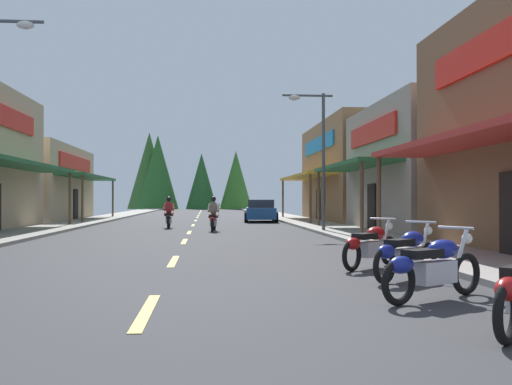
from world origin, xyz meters
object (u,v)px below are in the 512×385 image
at_px(rider_cruising_trailing, 169,215).
at_px(motorcycle_parked_right_2, 433,266).
at_px(rider_cruising_lead, 213,217).
at_px(motorcycle_parked_right_3, 406,253).
at_px(streetlamp_right, 316,141).
at_px(motorcycle_parked_right_4, 370,245).
at_px(parked_car_curbside, 261,211).

bearing_deg(rider_cruising_trailing, motorcycle_parked_right_2, -167.67).
relative_size(rider_cruising_lead, rider_cruising_trailing, 1.00).
relative_size(motorcycle_parked_right_3, rider_cruising_lead, 0.79).
height_order(motorcycle_parked_right_3, rider_cruising_trailing, rider_cruising_trailing).
height_order(motorcycle_parked_right_2, motorcycle_parked_right_3, same).
distance_m(streetlamp_right, motorcycle_parked_right_4, 12.93).
distance_m(streetlamp_right, rider_cruising_trailing, 8.61).
relative_size(motorcycle_parked_right_2, motorcycle_parked_right_3, 1.13).
xyz_separation_m(streetlamp_right, motorcycle_parked_right_3, (-1.09, -14.14, -3.44)).
bearing_deg(motorcycle_parked_right_4, parked_car_curbside, 46.38).
height_order(streetlamp_right, motorcycle_parked_right_3, streetlamp_right).
bearing_deg(streetlamp_right, rider_cruising_trailing, 145.17).
bearing_deg(motorcycle_parked_right_3, motorcycle_parked_right_2, -140.19).
bearing_deg(streetlamp_right, parked_car_curbside, 96.07).
height_order(motorcycle_parked_right_2, parked_car_curbside, parked_car_curbside).
bearing_deg(motorcycle_parked_right_2, motorcycle_parked_right_3, 50.38).
relative_size(motorcycle_parked_right_3, parked_car_curbside, 0.38).
bearing_deg(rider_cruising_lead, motorcycle_parked_right_2, -166.29).
height_order(motorcycle_parked_right_4, parked_car_curbside, parked_car_curbside).
distance_m(motorcycle_parked_right_4, parked_car_curbside, 24.23).
bearing_deg(motorcycle_parked_right_3, rider_cruising_trailing, 65.50).
xyz_separation_m(motorcycle_parked_right_2, parked_car_curbside, (0.17, 27.98, 0.20)).
relative_size(streetlamp_right, motorcycle_parked_right_4, 3.70).
bearing_deg(motorcycle_parked_right_4, rider_cruising_trailing, 63.70).
xyz_separation_m(motorcycle_parked_right_2, rider_cruising_trailing, (-5.11, 20.70, 0.17)).
height_order(rider_cruising_lead, rider_cruising_trailing, same).
distance_m(motorcycle_parked_right_3, motorcycle_parked_right_4, 1.75).
xyz_separation_m(rider_cruising_trailing, parked_car_curbside, (5.28, 7.28, 0.03)).
xyz_separation_m(streetlamp_right, parked_car_curbside, (-1.26, 11.83, -3.24)).
height_order(streetlamp_right, rider_cruising_trailing, streetlamp_right).
height_order(rider_cruising_lead, parked_car_curbside, rider_cruising_lead).
bearing_deg(parked_car_curbside, rider_cruising_trailing, 147.78).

